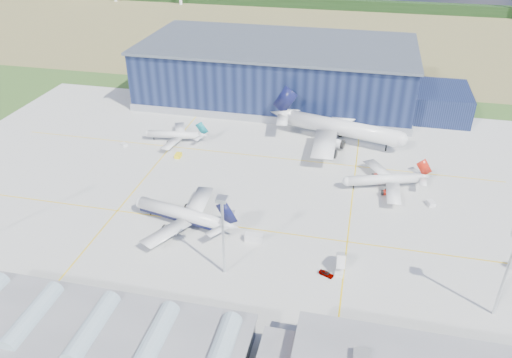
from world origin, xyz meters
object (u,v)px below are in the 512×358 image
(hangar, at_px, (283,74))
(gse_van_a, at_px, (254,238))
(airliner_navy, at_px, (180,208))
(airliner_regional, at_px, (173,131))
(gse_tug_b, at_px, (34,286))
(airliner_widebody, at_px, (343,120))
(light_mast_center, at_px, (223,224))
(light_mast_east, at_px, (510,262))
(gse_cart_b, at_px, (124,145))
(car_b, at_px, (212,323))
(gse_van_c, at_px, (474,348))
(gse_cart_a, at_px, (431,203))
(airliner_red, at_px, (383,175))
(car_a, at_px, (326,274))
(airstair, at_px, (340,264))
(gse_tug_c, at_px, (178,156))

(hangar, relative_size, gse_van_a, 28.47)
(airliner_navy, bearing_deg, airliner_regional, -54.97)
(gse_tug_b, bearing_deg, airliner_widebody, 55.39)
(light_mast_center, bearing_deg, light_mast_east, 0.00)
(gse_van_a, xyz_separation_m, gse_cart_b, (-62.18, 46.93, -0.51))
(car_b, bearing_deg, gse_van_c, -82.48)
(light_mast_east, xyz_separation_m, gse_cart_a, (-10.87, 44.84, -14.77))
(airliner_widebody, distance_m, gse_van_c, 103.41)
(hangar, distance_m, gse_van_c, 153.05)
(airliner_navy, relative_size, airliner_red, 1.15)
(light_mast_east, distance_m, airliner_red, 59.03)
(airliner_red, distance_m, gse_cart_b, 97.46)
(gse_van_a, relative_size, car_a, 1.31)
(light_mast_center, relative_size, airstair, 4.29)
(airliner_widebody, bearing_deg, airstair, -71.33)
(airliner_red, distance_m, airliner_widebody, 35.84)
(gse_cart_b, xyz_separation_m, airstair, (86.65, -53.49, 1.12))
(light_mast_east, xyz_separation_m, gse_cart_b, (-122.80, 61.59, -14.83))
(airliner_navy, bearing_deg, airstair, -179.86)
(airliner_widebody, distance_m, airstair, 76.38)
(light_mast_center, distance_m, gse_tug_c, 68.47)
(gse_cart_a, bearing_deg, gse_tug_b, -170.04)
(gse_van_a, bearing_deg, airliner_regional, 34.70)
(gse_tug_b, distance_m, gse_tug_c, 74.20)
(gse_cart_b, bearing_deg, gse_tug_c, -65.36)
(light_mast_east, relative_size, gse_tug_c, 7.00)
(gse_cart_a, relative_size, car_a, 0.79)
(airliner_widebody, xyz_separation_m, airstair, (5.52, -75.82, -7.40))
(light_mast_east, xyz_separation_m, airliner_regional, (-105.55, 70.00, -11.21))
(hangar, height_order, gse_van_a, hangar)
(car_a, bearing_deg, gse_tug_b, 129.61)
(airliner_navy, relative_size, gse_tug_b, 12.33)
(hangar, distance_m, airliner_regional, 64.59)
(gse_tug_c, xyz_separation_m, gse_cart_b, (-23.62, 4.11, -0.12))
(gse_cart_a, bearing_deg, airliner_widebody, 106.53)
(gse_van_a, bearing_deg, gse_tug_c, 37.63)
(airliner_navy, relative_size, car_a, 9.00)
(gse_van_a, height_order, car_a, gse_van_a)
(gse_tug_b, distance_m, airstair, 77.21)
(car_a, bearing_deg, airliner_red, 7.43)
(airliner_regional, bearing_deg, car_a, 128.52)
(airliner_regional, relative_size, gse_tug_c, 7.89)
(airliner_navy, height_order, gse_cart_a, airliner_navy)
(car_a, bearing_deg, gse_tug_c, 71.78)
(gse_tug_b, height_order, gse_van_a, gse_van_a)
(airliner_regional, bearing_deg, gse_cart_a, 158.29)
(light_mast_center, height_order, airliner_red, light_mast_center)
(airliner_red, distance_m, car_b, 79.24)
(gse_tug_c, distance_m, gse_van_c, 116.64)
(hangar, xyz_separation_m, gse_van_c, (66.03, -137.69, -10.34))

